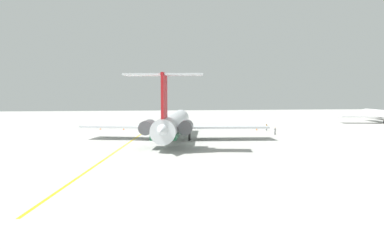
{
  "coord_description": "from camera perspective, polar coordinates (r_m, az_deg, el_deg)",
  "views": [
    {
      "loc": [
        79.44,
        0.43,
        9.63
      ],
      "look_at": [
        -1.36,
        13.32,
        3.15
      ],
      "focal_mm": 35.06,
      "sensor_mm": 36.0,
      "label": 1
    }
  ],
  "objects": [
    {
      "name": "airliner_far_left",
      "position": [
        146.11,
        27.08,
        1.35
      ],
      "size": [
        31.59,
        31.45,
        9.47
      ],
      "rotation": [
        0.0,
        0.0,
        2.94
      ],
      "color": "white",
      "rests_on": "ground"
    },
    {
      "name": "ground_crew_near_tail",
      "position": [
        104.66,
        11.28,
        -0.22
      ],
      "size": [
        0.29,
        0.45,
        1.79
      ],
      "rotation": [
        0.0,
        0.0,
        2.97
      ],
      "color": "black",
      "rests_on": "ground"
    },
    {
      "name": "safety_cone_nose",
      "position": [
        108.76,
        -13.77,
        -0.54
      ],
      "size": [
        0.4,
        0.4,
        0.55
      ],
      "primitive_type": "cone",
      "color": "#EA590F",
      "rests_on": "ground"
    },
    {
      "name": "ground",
      "position": [
        80.03,
        -9.31,
        -2.44
      ],
      "size": [
        320.06,
        320.06,
        0.0
      ],
      "primitive_type": "plane",
      "color": "#ADADA8"
    },
    {
      "name": "safety_cone_tail",
      "position": [
        106.6,
        -10.36,
        -0.58
      ],
      "size": [
        0.4,
        0.4,
        0.55
      ],
      "primitive_type": "cone",
      "color": "#EA590F",
      "rests_on": "ground"
    },
    {
      "name": "safety_cone_wingtip",
      "position": [
        105.59,
        9.82,
        -0.62
      ],
      "size": [
        0.4,
        0.4,
        0.55
      ],
      "primitive_type": "cone",
      "color": "#EA590F",
      "rests_on": "ground"
    },
    {
      "name": "ground_crew_near_nose",
      "position": [
        93.78,
        12.52,
        -0.76
      ],
      "size": [
        0.29,
        0.46,
        1.84
      ],
      "rotation": [
        0.0,
        0.0,
        6.06
      ],
      "color": "black",
      "rests_on": "ground"
    },
    {
      "name": "taxiway_centreline",
      "position": [
        81.37,
        -9.09,
        -2.32
      ],
      "size": [
        100.97,
        18.06,
        0.01
      ],
      "primitive_type": "cube",
      "rotation": [
        0.0,
        0.0,
        2.97
      ],
      "color": "gold",
      "rests_on": "ground"
    },
    {
      "name": "main_jetliner",
      "position": [
        80.22,
        -2.86,
        0.25
      ],
      "size": [
        45.76,
        40.76,
        13.41
      ],
      "rotation": [
        0.0,
        0.0,
        2.94
      ],
      "color": "silver",
      "rests_on": "ground"
    }
  ]
}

